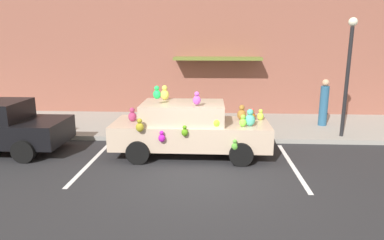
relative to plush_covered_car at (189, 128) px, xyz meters
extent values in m
plane|color=#262628|center=(0.35, -1.76, -0.80)|extent=(60.00, 60.00, 0.00)
cube|color=gray|center=(0.35, 3.24, -0.73)|extent=(24.00, 4.00, 0.15)
cube|color=brown|center=(0.35, 5.39, 2.40)|extent=(24.00, 0.30, 6.40)
cube|color=olive|center=(0.87, 4.84, 1.75)|extent=(3.60, 1.10, 0.12)
cube|color=silver|center=(2.83, -0.76, -0.80)|extent=(0.12, 3.60, 0.01)
cube|color=silver|center=(-2.66, -0.76, -0.80)|extent=(0.12, 3.60, 0.01)
cube|color=#C3AB92|center=(0.05, 0.00, -0.16)|extent=(4.48, 1.72, 0.68)
cube|color=#C3AB92|center=(-0.17, 0.00, 0.46)|extent=(2.33, 1.52, 0.56)
cylinder|color=black|center=(1.44, 0.86, -0.48)|extent=(0.64, 0.22, 0.64)
cylinder|color=black|center=(1.44, -0.86, -0.48)|extent=(0.64, 0.22, 0.64)
cylinder|color=black|center=(-1.34, 0.86, -0.48)|extent=(0.64, 0.22, 0.64)
cylinder|color=black|center=(-1.34, -0.86, -0.48)|extent=(0.64, 0.22, 0.64)
ellipsoid|color=#9E325E|center=(-1.64, -0.03, 0.32)|extent=(0.24, 0.19, 0.28)
sphere|color=#9E325E|center=(-1.64, -0.03, 0.51)|extent=(0.15, 0.15, 0.15)
ellipsoid|color=#23F15D|center=(-0.87, -0.29, 1.02)|extent=(0.21, 0.18, 0.25)
sphere|color=#23F15D|center=(-0.87, -0.29, 1.19)|extent=(0.14, 0.14, 0.14)
ellipsoid|color=#4F9A33|center=(1.26, -0.93, -0.25)|extent=(0.17, 0.14, 0.20)
sphere|color=#4F9A33|center=(1.26, -0.93, -0.11)|extent=(0.11, 0.11, 0.11)
ellipsoid|color=#B41BAD|center=(-0.67, -0.93, -0.05)|extent=(0.18, 0.15, 0.21)
sphere|color=#B41BAD|center=(-0.67, -0.93, 0.10)|extent=(0.11, 0.11, 0.11)
ellipsoid|color=olive|center=(1.54, 0.36, 0.33)|extent=(0.26, 0.21, 0.31)
sphere|color=olive|center=(1.54, 0.36, 0.55)|extent=(0.17, 0.17, 0.17)
ellipsoid|color=#C1EC42|center=(2.09, 0.36, 0.29)|extent=(0.19, 0.16, 0.23)
sphere|color=#C1EC42|center=(2.09, 0.36, 0.45)|extent=(0.12, 0.12, 0.12)
ellipsoid|color=#50BDA0|center=(1.70, -0.40, 0.34)|extent=(0.28, 0.23, 0.33)
sphere|color=#50BDA0|center=(1.70, -0.40, 0.57)|extent=(0.18, 0.18, 0.18)
ellipsoid|color=maroon|center=(-0.78, -0.12, 0.30)|extent=(0.21, 0.17, 0.25)
sphere|color=maroon|center=(-0.78, -0.12, 0.47)|extent=(0.13, 0.13, 0.13)
ellipsoid|color=#4E8D14|center=(-0.05, -0.93, 0.12)|extent=(0.17, 0.14, 0.20)
sphere|color=#4E8D14|center=(-0.05, -0.93, 0.25)|extent=(0.11, 0.11, 0.11)
ellipsoid|color=#83E73F|center=(1.50, -0.47, 0.30)|extent=(0.19, 0.16, 0.23)
sphere|color=#83E73F|center=(1.50, -0.47, 0.45)|extent=(0.12, 0.12, 0.12)
ellipsoid|color=#BE4DBE|center=(0.24, -0.51, 0.91)|extent=(0.21, 0.17, 0.25)
sphere|color=#BE4DBE|center=(0.24, -0.51, 1.08)|extent=(0.13, 0.13, 0.13)
ellipsoid|color=#A7E52F|center=(0.78, -0.67, 0.33)|extent=(0.26, 0.21, 0.31)
sphere|color=#A7E52F|center=(0.78, -0.67, 0.54)|extent=(0.16, 0.16, 0.16)
ellipsoid|color=#9D5D12|center=(1.84, 0.31, 0.29)|extent=(0.18, 0.15, 0.21)
sphere|color=#9D5D12|center=(1.84, 0.31, 0.43)|extent=(0.12, 0.12, 0.12)
ellipsoid|color=#9C901F|center=(-1.24, -0.94, 0.24)|extent=(0.21, 0.17, 0.25)
sphere|color=#9C901F|center=(-1.24, -0.94, 0.42)|extent=(0.13, 0.13, 0.13)
ellipsoid|color=#D3403D|center=(1.86, 0.54, 0.29)|extent=(0.18, 0.15, 0.21)
sphere|color=#D3403D|center=(1.86, 0.54, 0.43)|extent=(0.11, 0.11, 0.11)
ellipsoid|color=#DDD54E|center=(-0.75, 0.46, 0.89)|extent=(0.25, 0.21, 0.30)
sphere|color=#DDD54E|center=(-0.75, 0.46, 1.10)|extent=(0.16, 0.16, 0.16)
ellipsoid|color=#2589DC|center=(-0.90, 0.65, 0.34)|extent=(0.28, 0.23, 0.33)
sphere|color=#2589DC|center=(-0.90, 0.65, 0.57)|extent=(0.18, 0.18, 0.18)
ellipsoid|color=#59E367|center=(-1.24, -0.42, 0.30)|extent=(0.20, 0.17, 0.24)
sphere|color=#59E367|center=(-1.24, -0.42, 0.47)|extent=(0.13, 0.13, 0.13)
cylinder|color=black|center=(-4.48, 0.81, -0.48)|extent=(0.64, 0.22, 0.64)
cylinder|color=black|center=(-4.48, -0.94, -0.48)|extent=(0.64, 0.22, 0.64)
ellipsoid|color=brown|center=(2.05, 1.83, -0.43)|extent=(0.35, 0.30, 0.44)
sphere|color=brown|center=(2.05, 1.83, -0.12)|extent=(0.25, 0.25, 0.25)
sphere|color=brown|center=(1.96, 1.83, -0.03)|extent=(0.10, 0.10, 0.10)
sphere|color=brown|center=(2.14, 1.83, -0.03)|extent=(0.10, 0.10, 0.10)
cylinder|color=black|center=(5.01, 1.74, 1.12)|extent=(0.12, 0.12, 3.55)
sphere|color=#EAEACC|center=(5.01, 1.74, 3.04)|extent=(0.28, 0.28, 0.28)
cylinder|color=#285779|center=(4.84, 3.22, 0.09)|extent=(0.31, 0.31, 1.49)
sphere|color=tan|center=(4.84, 3.22, 0.96)|extent=(0.25, 0.25, 0.25)
camera|label=1|loc=(0.62, -9.53, 2.47)|focal=31.86mm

